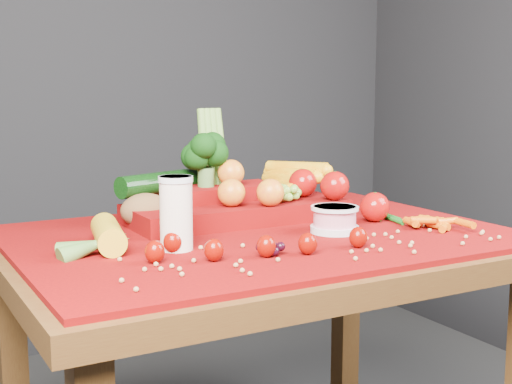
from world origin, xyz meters
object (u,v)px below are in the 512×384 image
table (260,280)px  yogurt_bowl (335,218)px  milk_glass (176,211)px  produce_mound (244,196)px

table → yogurt_bowl: 0.21m
milk_glass → yogurt_bowl: size_ratio=1.37×
milk_glass → yogurt_bowl: milk_glass is taller
table → yogurt_bowl: (0.14, -0.08, 0.14)m
yogurt_bowl → produce_mound: bearing=113.4°
milk_glass → table: bearing=15.2°
milk_glass → produce_mound: produce_mound is taller
table → milk_glass: (-0.22, -0.06, 0.19)m
table → produce_mound: produce_mound is taller
milk_glass → produce_mound: size_ratio=0.25×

